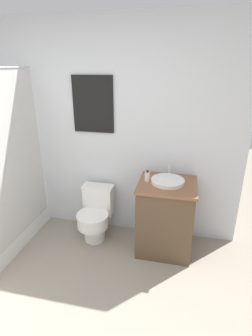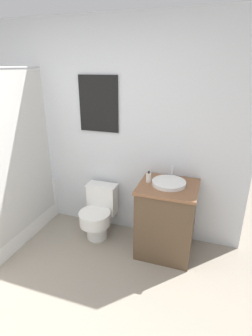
% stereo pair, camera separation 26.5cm
% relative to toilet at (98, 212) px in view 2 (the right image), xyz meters
% --- Properties ---
extents(wall_back, '(3.49, 0.07, 2.50)m').
position_rel_toilet_xyz_m(wall_back, '(-0.09, 0.29, 0.94)').
color(wall_back, silver).
rests_on(wall_back, ground_plane).
extents(shower_area, '(0.58, 1.50, 1.98)m').
position_rel_toilet_xyz_m(shower_area, '(-1.04, -0.48, 0.00)').
color(shower_area, white).
rests_on(shower_area, ground_plane).
extents(toilet, '(0.38, 0.52, 0.63)m').
position_rel_toilet_xyz_m(toilet, '(0.00, 0.00, 0.00)').
color(toilet, white).
rests_on(toilet, ground_plane).
extents(vanity, '(0.62, 0.57, 0.82)m').
position_rel_toilet_xyz_m(vanity, '(0.84, -0.03, 0.10)').
color(vanity, brown).
rests_on(vanity, ground_plane).
extents(sink, '(0.36, 0.39, 0.13)m').
position_rel_toilet_xyz_m(sink, '(0.84, -0.01, 0.53)').
color(sink, white).
rests_on(sink, vanity).
extents(soap_bottle, '(0.05, 0.05, 0.13)m').
position_rel_toilet_xyz_m(soap_bottle, '(0.62, -0.02, 0.56)').
color(soap_bottle, silver).
rests_on(soap_bottle, vanity).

